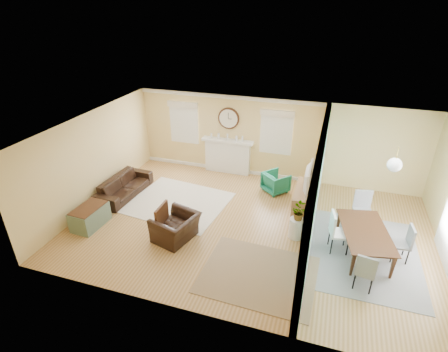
{
  "coord_description": "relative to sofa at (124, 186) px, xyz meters",
  "views": [
    {
      "loc": [
        1.63,
        -7.28,
        5.29
      ],
      "look_at": [
        -0.8,
        0.3,
        1.2
      ],
      "focal_mm": 28.0,
      "sensor_mm": 36.0,
      "label": 1
    }
  ],
  "objects": [
    {
      "name": "floor",
      "position": [
        3.96,
        -0.46,
        -0.29
      ],
      "size": [
        9.0,
        9.0,
        0.0
      ],
      "primitive_type": "plane",
      "color": "olive",
      "rests_on": "ground"
    },
    {
      "name": "wall_back",
      "position": [
        3.96,
        2.54,
        1.01
      ],
      "size": [
        9.0,
        0.02,
        2.6
      ],
      "primitive_type": "cube",
      "color": "#E4C36F",
      "rests_on": "ground"
    },
    {
      "name": "wall_front",
      "position": [
        3.96,
        -3.46,
        1.01
      ],
      "size": [
        9.0,
        0.02,
        2.6
      ],
      "primitive_type": "cube",
      "color": "#E4C36F",
      "rests_on": "ground"
    },
    {
      "name": "wall_left",
      "position": [
        -0.54,
        -0.46,
        1.01
      ],
      "size": [
        0.02,
        6.0,
        2.6
      ],
      "primitive_type": "cube",
      "color": "#E4C36F",
      "rests_on": "ground"
    },
    {
      "name": "ceiling",
      "position": [
        3.96,
        -0.46,
        2.31
      ],
      "size": [
        9.0,
        6.0,
        0.02
      ],
      "primitive_type": "cube",
      "color": "white",
      "rests_on": "wall_back"
    },
    {
      "name": "partition",
      "position": [
        5.47,
        -0.18,
        1.07
      ],
      "size": [
        0.17,
        6.0,
        2.6
      ],
      "color": "#E4C36F",
      "rests_on": "ground"
    },
    {
      "name": "fireplace",
      "position": [
        2.46,
        2.42,
        0.31
      ],
      "size": [
        1.7,
        0.3,
        1.17
      ],
      "color": "white",
      "rests_on": "ground"
    },
    {
      "name": "wall_clock",
      "position": [
        2.46,
        2.51,
        1.56
      ],
      "size": [
        0.7,
        0.07,
        0.7
      ],
      "color": "#482711",
      "rests_on": "wall_back"
    },
    {
      "name": "window_left",
      "position": [
        0.91,
        2.5,
        1.37
      ],
      "size": [
        1.05,
        0.13,
        1.42
      ],
      "color": "white",
      "rests_on": "wall_back"
    },
    {
      "name": "window_right",
      "position": [
        4.01,
        2.5,
        1.37
      ],
      "size": [
        1.05,
        0.13,
        1.42
      ],
      "color": "white",
      "rests_on": "wall_back"
    },
    {
      "name": "pendant",
      "position": [
        6.96,
        -0.46,
        1.91
      ],
      "size": [
        0.3,
        0.3,
        0.55
      ],
      "color": "gold",
      "rests_on": "ceiling"
    },
    {
      "name": "rug_cream",
      "position": [
        1.7,
        0.06,
        -0.28
      ],
      "size": [
        2.91,
        2.6,
        0.01
      ],
      "primitive_type": "cube",
      "rotation": [
        0.0,
        0.0,
        -0.11
      ],
      "color": "beige",
      "rests_on": "floor"
    },
    {
      "name": "rug_jute",
      "position": [
        4.56,
        -2.11,
        -0.28
      ],
      "size": [
        2.44,
        2.02,
        0.01
      ],
      "primitive_type": "cube",
      "rotation": [
        0.0,
        0.0,
        -0.03
      ],
      "color": "#9E8161",
      "rests_on": "floor"
    },
    {
      "name": "rug_grey",
      "position": [
        6.7,
        -0.67,
        -0.28
      ],
      "size": [
        2.47,
        3.09,
        0.01
      ],
      "primitive_type": "cube",
      "color": "gray",
      "rests_on": "floor"
    },
    {
      "name": "sofa",
      "position": [
        0.0,
        0.0,
        0.0
      ],
      "size": [
        0.87,
        2.01,
        0.58
      ],
      "primitive_type": "imported",
      "rotation": [
        0.0,
        0.0,
        1.52
      ],
      "color": "black",
      "rests_on": "floor"
    },
    {
      "name": "eames_chair",
      "position": [
        2.36,
        -1.49,
        0.04
      ],
      "size": [
        1.12,
        1.21,
        0.66
      ],
      "primitive_type": "imported",
      "rotation": [
        0.0,
        0.0,
        -1.83
      ],
      "color": "black",
      "rests_on": "floor"
    },
    {
      "name": "green_chair",
      "position": [
        4.25,
        1.58,
        0.02
      ],
      "size": [
        0.95,
        0.95,
        0.62
      ],
      "primitive_type": "imported",
      "rotation": [
        0.0,
        0.0,
        2.42
      ],
      "color": "#117354",
      "rests_on": "floor"
    },
    {
      "name": "trunk",
      "position": [
        0.02,
        -1.66,
        -0.02
      ],
      "size": [
        0.63,
        0.98,
        0.55
      ],
      "color": "slate",
      "rests_on": "floor"
    },
    {
      "name": "credenza",
      "position": [
        5.16,
        0.52,
        0.11
      ],
      "size": [
        0.47,
        1.38,
        0.8
      ],
      "color": "olive",
      "rests_on": "floor"
    },
    {
      "name": "tv",
      "position": [
        5.14,
        0.52,
        0.84
      ],
      "size": [
        0.15,
        1.13,
        0.65
      ],
      "primitive_type": "imported",
      "rotation": [
        0.0,
        0.0,
        1.58
      ],
      "color": "black",
      "rests_on": "credenza"
    },
    {
      "name": "garden_stool",
      "position": [
        5.13,
        -0.54,
        -0.03
      ],
      "size": [
        0.36,
        0.36,
        0.52
      ],
      "primitive_type": "cylinder",
      "color": "white",
      "rests_on": "floor"
    },
    {
      "name": "potted_plant",
      "position": [
        5.13,
        -0.54,
        0.45
      ],
      "size": [
        0.5,
        0.5,
        0.42
      ],
      "primitive_type": "imported",
      "rotation": [
        0.0,
        0.0,
        2.27
      ],
      "color": "#337F33",
      "rests_on": "garden_stool"
    },
    {
      "name": "dining_table",
      "position": [
        6.7,
        -0.67,
        0.02
      ],
      "size": [
        1.32,
        1.93,
        0.62
      ],
      "primitive_type": "imported",
      "rotation": [
        0.0,
        0.0,
        1.77
      ],
      "color": "#482711",
      "rests_on": "floor"
    },
    {
      "name": "dining_chair_n",
      "position": [
        6.67,
        0.38,
        0.3
      ],
      "size": [
        0.53,
        0.53,
        0.99
      ],
      "color": "gray",
      "rests_on": "floor"
    },
    {
      "name": "dining_chair_s",
      "position": [
        6.65,
        -1.8,
        0.23
      ],
      "size": [
        0.45,
        0.45,
        0.88
      ],
      "color": "gray",
      "rests_on": "floor"
    },
    {
      "name": "dining_chair_w",
      "position": [
        6.13,
        -0.75,
        0.3
      ],
      "size": [
        0.52,
        0.52,
        1.0
      ],
      "color": "white",
      "rests_on": "floor"
    },
    {
      "name": "dining_chair_e",
      "position": [
        7.42,
        -0.67,
        0.23
      ],
      "size": [
        0.43,
        0.43,
        0.89
      ],
      "color": "gray",
      "rests_on": "floor"
    }
  ]
}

